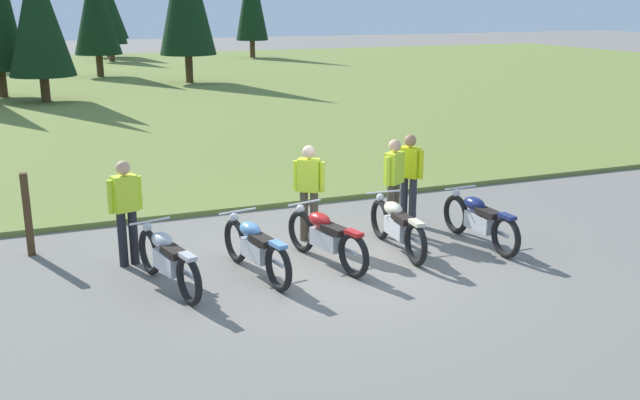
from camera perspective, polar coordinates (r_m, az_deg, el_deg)
name	(u,v)px	position (r m, az deg, el deg)	size (l,w,h in m)	color
ground_plane	(334,265)	(11.48, 1.13, -5.07)	(140.00, 140.00, 0.00)	slate
grass_moorland	(122,87)	(35.76, -15.25, 8.50)	(80.00, 44.00, 0.10)	olive
motorcycle_silver	(168,259)	(10.66, -11.84, -4.56)	(0.73, 2.07, 0.88)	black
motorcycle_sky_blue	(255,248)	(10.95, -5.07, -3.73)	(0.68, 2.09, 0.88)	black
motorcycle_red	(326,237)	(11.39, 0.46, -2.90)	(0.74, 2.07, 0.88)	black
motorcycle_cream	(397,225)	(12.03, 6.05, -1.99)	(0.62, 2.10, 0.88)	black
motorcycle_navy	(480,220)	(12.56, 12.38, -1.52)	(0.62, 2.10, 0.88)	black
rider_in_hivis_vest	(309,187)	(12.34, -0.87, 1.00)	(0.47, 0.39, 1.67)	#4C4233
rider_near_row_end	(394,180)	(12.93, 5.80, 1.60)	(0.47, 0.38, 1.67)	#4C4233
rider_with_back_turned	(126,207)	(11.57, -14.97, -0.51)	(0.54, 0.30, 1.67)	black
rider_checking_bike	(409,174)	(13.42, 7.00, 2.07)	(0.39, 0.47, 1.67)	#2D2D38
trail_marker_post	(28,215)	(12.60, -21.93, -1.07)	(0.12, 0.12, 1.37)	#47331E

